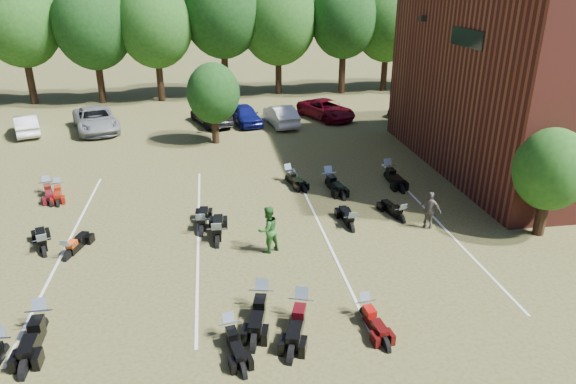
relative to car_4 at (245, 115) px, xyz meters
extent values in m
plane|color=brown|center=(-0.14, -19.61, -0.68)|extent=(160.00, 160.00, 0.00)
imported|color=silver|center=(-14.35, -0.42, -0.03)|extent=(2.66, 4.19, 1.30)
imported|color=gray|center=(-10.01, -0.19, 0.08)|extent=(4.09, 6.04, 1.54)
imported|color=black|center=(-2.32, 0.44, 0.01)|extent=(3.40, 5.18, 1.39)
imported|color=#0C115A|center=(0.00, 0.00, 0.00)|extent=(2.49, 4.27, 1.37)
imported|color=#B9B8B3|center=(2.44, -0.68, 0.03)|extent=(2.15, 4.53, 1.43)
imported|color=#5F0514|center=(5.97, 0.71, 0.00)|extent=(4.13, 5.44, 1.37)
imported|color=#39383D|center=(11.98, -0.99, -0.02)|extent=(3.09, 4.93, 1.33)
imported|color=#286325|center=(-0.52, -18.37, 0.22)|extent=(1.11, 1.04, 1.82)
imported|color=#534D47|center=(6.21, -17.42, 0.11)|extent=(0.96, 0.89, 1.58)
cube|color=black|center=(9.21, -7.61, 6.82)|extent=(0.30, 0.40, 0.30)
cube|color=black|center=(9.33, -12.61, 6.32)|extent=(0.06, 3.00, 0.80)
cylinder|color=black|center=(-16.14, 9.39, 1.36)|extent=(0.58, 0.58, 4.08)
ellipsoid|color=#1E4C19|center=(-16.14, 9.39, 5.65)|extent=(6.00, 6.00, 6.90)
cylinder|color=black|center=(-11.14, 9.39, 1.36)|extent=(0.57, 0.58, 4.08)
ellipsoid|color=#1E4C19|center=(-11.14, 9.39, 5.65)|extent=(6.00, 6.00, 6.90)
cylinder|color=black|center=(-6.14, 9.39, 1.36)|extent=(0.57, 0.58, 4.08)
ellipsoid|color=#1E4C19|center=(-6.14, 9.39, 5.65)|extent=(6.00, 6.00, 6.90)
cylinder|color=black|center=(-1.14, 9.39, 1.36)|extent=(0.58, 0.58, 4.08)
ellipsoid|color=#1E4C19|center=(-1.14, 9.39, 5.65)|extent=(6.00, 6.00, 6.90)
cylinder|color=black|center=(3.86, 9.39, 1.36)|extent=(0.57, 0.58, 4.08)
ellipsoid|color=#1E4C19|center=(3.86, 9.39, 5.65)|extent=(6.00, 6.00, 6.90)
cylinder|color=black|center=(8.86, 9.39, 1.36)|extent=(0.57, 0.58, 4.08)
ellipsoid|color=#1E4C19|center=(8.86, 9.39, 5.65)|extent=(6.00, 6.00, 6.90)
cylinder|color=black|center=(13.86, 9.39, 1.36)|extent=(0.57, 0.58, 4.08)
ellipsoid|color=#1E4C19|center=(13.86, 9.39, 5.65)|extent=(6.00, 6.00, 6.90)
cylinder|color=black|center=(18.86, 9.39, 1.36)|extent=(0.58, 0.58, 4.08)
ellipsoid|color=#1E4C19|center=(18.86, 9.39, 5.65)|extent=(6.00, 6.00, 6.90)
cylinder|color=black|center=(23.86, 9.39, 1.36)|extent=(0.58, 0.58, 4.08)
ellipsoid|color=#1E4C19|center=(23.86, 9.39, 5.65)|extent=(6.00, 6.00, 6.90)
cylinder|color=black|center=(10.36, -18.61, 0.17)|extent=(0.24, 0.24, 1.71)
sphere|color=#1E4C19|center=(10.36, -18.61, 2.08)|extent=(2.80, 2.80, 2.80)
cylinder|color=black|center=(-2.14, -4.11, 0.27)|extent=(0.24, 0.24, 1.90)
sphere|color=#1E4C19|center=(-2.14, -4.11, 2.42)|extent=(3.20, 3.20, 3.20)
cube|color=silver|center=(-8.14, -16.61, -0.68)|extent=(0.10, 14.00, 0.01)
cube|color=silver|center=(-3.14, -16.61, -0.68)|extent=(0.10, 14.00, 0.01)
cube|color=silver|center=(1.86, -16.61, -0.68)|extent=(0.10, 14.00, 0.01)
cube|color=silver|center=(6.86, -16.61, -0.68)|extent=(0.10, 14.00, 0.01)
camera|label=1|loc=(-2.36, -35.27, 8.79)|focal=32.00mm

